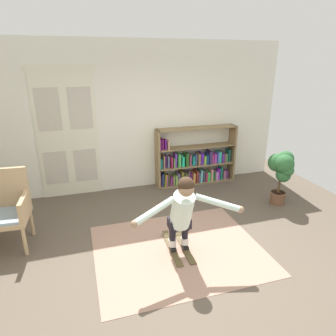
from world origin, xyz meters
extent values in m
plane|color=brown|center=(0.00, 0.00, 0.00)|extent=(7.20, 7.20, 0.00)
cube|color=white|center=(0.00, 2.60, 1.45)|extent=(6.00, 0.10, 2.90)
cube|color=silver|center=(-1.66, 2.54, 1.18)|extent=(0.55, 0.04, 2.35)
cube|color=beige|center=(-1.66, 2.52, 1.69)|extent=(0.41, 0.01, 0.76)
cube|color=beige|center=(-1.66, 2.52, 0.59)|extent=(0.41, 0.01, 0.64)
cube|color=silver|center=(-1.11, 2.54, 1.18)|extent=(0.55, 0.04, 2.35)
cube|color=beige|center=(-1.11, 2.52, 1.69)|extent=(0.41, 0.01, 0.76)
cube|color=beige|center=(-1.11, 2.52, 0.59)|extent=(0.41, 0.01, 0.64)
cube|color=silver|center=(-1.38, 2.54, 2.40)|extent=(1.22, 0.04, 0.10)
cube|color=#A47C69|center=(0.00, 0.17, 0.00)|extent=(2.31, 1.91, 0.01)
cube|color=olive|center=(0.31, 2.39, 0.61)|extent=(0.04, 0.30, 1.22)
cube|color=olive|center=(2.00, 2.39, 0.61)|extent=(0.04, 0.30, 1.22)
cube|color=olive|center=(1.15, 2.39, 0.01)|extent=(1.69, 0.30, 0.02)
cube|color=olive|center=(1.15, 2.39, 0.41)|extent=(1.69, 0.30, 0.02)
cube|color=olive|center=(1.15, 2.39, 0.81)|extent=(1.69, 0.30, 0.02)
cube|color=olive|center=(1.15, 2.39, 1.21)|extent=(1.69, 0.30, 0.02)
cube|color=#4C2445|center=(0.34, 2.40, 0.14)|extent=(0.03, 0.18, 0.25)
cube|color=#2F4291|center=(0.41, 2.41, 0.15)|extent=(0.05, 0.16, 0.27)
cube|color=#A49018|center=(0.45, 2.38, 0.16)|extent=(0.04, 0.21, 0.27)
cube|color=#924599|center=(0.49, 2.37, 0.14)|extent=(0.03, 0.17, 0.24)
cube|color=#424F1C|center=(0.54, 2.39, 0.14)|extent=(0.04, 0.16, 0.24)
cube|color=#862B7B|center=(0.58, 2.39, 0.11)|extent=(0.05, 0.22, 0.19)
cube|color=tan|center=(0.64, 2.38, 0.12)|extent=(0.03, 0.15, 0.20)
cube|color=#719F45|center=(0.69, 2.40, 0.13)|extent=(0.05, 0.23, 0.21)
cube|color=#5E4C86|center=(0.76, 2.39, 0.15)|extent=(0.06, 0.17, 0.26)
cube|color=brown|center=(0.83, 2.41, 0.16)|extent=(0.06, 0.22, 0.28)
cube|color=#3E5033|center=(0.91, 2.38, 0.14)|extent=(0.06, 0.24, 0.24)
cube|color=brown|center=(0.96, 2.39, 0.13)|extent=(0.03, 0.15, 0.22)
cube|color=#7F5B92|center=(0.99, 2.40, 0.16)|extent=(0.03, 0.16, 0.27)
cube|color=#742774|center=(1.04, 2.41, 0.13)|extent=(0.03, 0.19, 0.23)
cube|color=#D78E49|center=(1.09, 2.39, 0.13)|extent=(0.05, 0.23, 0.22)
cube|color=maroon|center=(1.16, 2.39, 0.15)|extent=(0.04, 0.23, 0.27)
cube|color=#5B5082|center=(1.22, 2.39, 0.13)|extent=(0.03, 0.19, 0.21)
cube|color=#69C7BF|center=(1.26, 2.38, 0.16)|extent=(0.05, 0.21, 0.27)
cube|color=#404866|center=(1.32, 2.40, 0.15)|extent=(0.03, 0.23, 0.25)
cube|color=#A5344F|center=(1.39, 2.38, 0.12)|extent=(0.04, 0.21, 0.20)
cube|color=#36D451|center=(1.44, 2.39, 0.12)|extent=(0.05, 0.19, 0.21)
cube|color=#D28988|center=(1.50, 2.38, 0.15)|extent=(0.04, 0.22, 0.27)
cube|color=#1B6C20|center=(1.57, 2.40, 0.12)|extent=(0.05, 0.18, 0.19)
cube|color=#B574BE|center=(1.63, 2.38, 0.12)|extent=(0.06, 0.19, 0.19)
cube|color=purple|center=(1.69, 2.38, 0.15)|extent=(0.05, 0.15, 0.25)
cube|color=#18895F|center=(1.75, 2.40, 0.16)|extent=(0.03, 0.17, 0.28)
cube|color=#895173|center=(1.82, 2.39, 0.12)|extent=(0.06, 0.17, 0.19)
cube|color=#612A7A|center=(1.89, 2.39, 0.11)|extent=(0.04, 0.14, 0.19)
cube|color=#146166|center=(0.36, 2.38, 0.53)|extent=(0.06, 0.19, 0.21)
cube|color=#9E7952|center=(0.42, 2.40, 0.56)|extent=(0.03, 0.22, 0.27)
cube|color=#562575|center=(0.47, 2.41, 0.55)|extent=(0.03, 0.15, 0.26)
cube|color=slate|center=(0.53, 2.40, 0.54)|extent=(0.04, 0.15, 0.24)
cube|color=#8F1D46|center=(0.58, 2.39, 0.54)|extent=(0.05, 0.23, 0.24)
cube|color=#589240|center=(0.64, 2.39, 0.52)|extent=(0.03, 0.24, 0.19)
cube|color=#6738BD|center=(0.68, 2.38, 0.57)|extent=(0.04, 0.14, 0.29)
cube|color=green|center=(0.74, 2.40, 0.56)|extent=(0.03, 0.22, 0.29)
cube|color=#68BA77|center=(0.77, 2.40, 0.55)|extent=(0.03, 0.18, 0.25)
cube|color=#22D09B|center=(0.84, 2.40, 0.53)|extent=(0.04, 0.22, 0.22)
cube|color=#2B6027|center=(0.91, 2.37, 0.56)|extent=(0.04, 0.22, 0.28)
cube|color=#486126|center=(0.96, 2.40, 0.55)|extent=(0.03, 0.16, 0.26)
cube|color=#8F4569|center=(1.01, 2.41, 0.53)|extent=(0.04, 0.20, 0.23)
cube|color=#177E74|center=(1.07, 2.38, 0.52)|extent=(0.05, 0.19, 0.20)
cube|color=#435A92|center=(1.13, 2.38, 0.54)|extent=(0.04, 0.14, 0.24)
cube|color=olive|center=(1.19, 2.38, 0.55)|extent=(0.05, 0.23, 0.25)
cube|color=#5B1FCE|center=(1.26, 2.40, 0.54)|extent=(0.06, 0.22, 0.25)
cube|color=#83B341|center=(1.33, 2.40, 0.51)|extent=(0.05, 0.21, 0.18)
cube|color=navy|center=(1.39, 2.39, 0.52)|extent=(0.04, 0.21, 0.21)
cube|color=navy|center=(1.45, 2.38, 0.56)|extent=(0.07, 0.23, 0.28)
cube|color=#C32F61|center=(1.51, 2.41, 0.52)|extent=(0.04, 0.22, 0.20)
cube|color=purple|center=(1.58, 2.39, 0.52)|extent=(0.06, 0.17, 0.21)
cube|color=#4472D2|center=(1.65, 2.38, 0.53)|extent=(0.04, 0.17, 0.23)
cube|color=#30C394|center=(1.69, 2.41, 0.54)|extent=(0.05, 0.20, 0.24)
cube|color=#6734AF|center=(1.75, 2.41, 0.52)|extent=(0.03, 0.23, 0.21)
cube|color=brown|center=(1.79, 2.39, 0.52)|extent=(0.04, 0.24, 0.21)
cube|color=#498A4C|center=(1.85, 2.37, 0.51)|extent=(0.04, 0.14, 0.19)
cube|color=#1A6059|center=(1.91, 2.40, 0.56)|extent=(0.03, 0.19, 0.28)
cube|color=#5E165F|center=(0.34, 2.38, 0.93)|extent=(0.03, 0.23, 0.23)
cube|color=#661651|center=(0.40, 2.41, 0.93)|extent=(0.04, 0.19, 0.21)
cube|color=#711FA0|center=(0.46, 2.38, 0.92)|extent=(0.03, 0.14, 0.20)
cube|color=tan|center=(0.51, 2.37, 0.91)|extent=(0.03, 0.22, 0.19)
cylinder|color=tan|center=(-2.03, 0.66, 0.21)|extent=(0.05, 0.05, 0.42)
cylinder|color=tan|center=(-2.00, 1.18, 0.21)|extent=(0.05, 0.05, 0.42)
cube|color=tan|center=(-2.27, 0.94, 0.45)|extent=(0.63, 0.63, 0.06)
cube|color=#92ABC3|center=(-2.27, 0.94, 0.50)|extent=(0.57, 0.57, 0.04)
cube|color=tan|center=(-2.26, 1.21, 0.80)|extent=(0.60, 0.09, 0.60)
cube|color=tan|center=(-2.00, 0.92, 0.62)|extent=(0.09, 0.56, 0.28)
cylinder|color=brown|center=(2.23, 1.00, 0.11)|extent=(0.26, 0.26, 0.23)
cylinder|color=brown|center=(2.23, 1.00, 0.21)|extent=(0.28, 0.28, 0.04)
cylinder|color=#4C3823|center=(2.23, 1.00, 0.41)|extent=(0.04, 0.04, 0.36)
sphere|color=#2C6333|center=(2.25, 0.95, 0.79)|extent=(0.34, 0.34, 0.34)
sphere|color=#2C6333|center=(2.26, 0.97, 0.57)|extent=(0.26, 0.26, 0.26)
sphere|color=#2C6333|center=(2.34, 1.06, 0.84)|extent=(0.29, 0.29, 0.29)
sphere|color=#2C6333|center=(2.28, 0.89, 0.69)|extent=(0.21, 0.21, 0.21)
sphere|color=#2C6333|center=(2.21, 1.11, 0.77)|extent=(0.33, 0.33, 0.33)
cube|color=brown|center=(-0.09, 0.17, 0.01)|extent=(0.12, 0.78, 0.01)
cube|color=brown|center=(-0.07, 0.53, 0.05)|extent=(0.09, 0.12, 0.06)
cube|color=black|center=(-0.09, 0.15, 0.04)|extent=(0.09, 0.12, 0.04)
cube|color=brown|center=(0.09, 0.17, 0.01)|extent=(0.12, 0.78, 0.01)
cube|color=brown|center=(0.11, 0.52, 0.05)|extent=(0.09, 0.12, 0.06)
cube|color=black|center=(0.09, 0.15, 0.04)|extent=(0.09, 0.12, 0.04)
cylinder|color=white|center=(-0.09, 0.17, 0.13)|extent=(0.11, 0.11, 0.10)
cylinder|color=black|center=(-0.09, 0.17, 0.33)|extent=(0.09, 0.09, 0.30)
cylinder|color=black|center=(-0.09, 0.15, 0.43)|extent=(0.11, 0.11, 0.22)
cylinder|color=white|center=(0.09, 0.17, 0.13)|extent=(0.11, 0.11, 0.10)
cylinder|color=black|center=(0.09, 0.17, 0.33)|extent=(0.09, 0.09, 0.30)
cylinder|color=black|center=(0.09, 0.14, 0.43)|extent=(0.11, 0.11, 0.22)
cube|color=black|center=(0.00, 0.14, 0.44)|extent=(0.31, 0.19, 0.14)
cylinder|color=silver|center=(0.00, 0.05, 0.68)|extent=(0.30, 0.46, 0.59)
sphere|color=#A17D60|center=(-0.01, -0.10, 1.05)|extent=(0.21, 0.21, 0.20)
sphere|color=#382619|center=(-0.01, -0.09, 1.09)|extent=(0.22, 0.22, 0.21)
cylinder|color=silver|center=(-0.42, -0.14, 0.83)|extent=(0.57, 0.28, 0.22)
sphere|color=#A17D60|center=(-0.68, -0.24, 0.76)|extent=(0.09, 0.09, 0.09)
cylinder|color=silver|center=(0.40, -0.17, 0.83)|extent=(0.56, 0.32, 0.22)
sphere|color=#A17D60|center=(0.65, -0.29, 0.76)|extent=(0.09, 0.09, 0.09)
camera|label=1|loc=(-1.18, -3.19, 2.51)|focal=31.82mm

